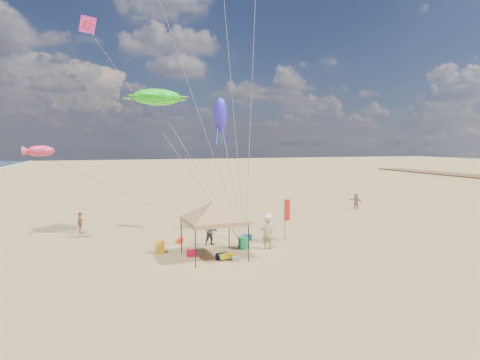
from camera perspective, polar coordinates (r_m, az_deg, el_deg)
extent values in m
plane|color=tan|center=(24.14, 2.28, -10.13)|extent=(280.00, 280.00, 0.00)
cylinder|color=black|center=(23.54, -8.45, -8.09)|extent=(0.06, 0.06, 1.99)
cylinder|color=black|center=(24.40, -1.58, -7.55)|extent=(0.06, 0.06, 1.99)
cylinder|color=black|center=(20.75, -6.44, -9.90)|extent=(0.06, 0.06, 1.99)
cylinder|color=black|center=(21.72, 1.24, -9.17)|extent=(0.06, 0.06, 1.99)
cube|color=#A17348|center=(22.31, -3.82, -5.86)|extent=(3.27, 3.27, 0.24)
pyramid|color=#A17348|center=(22.12, -3.84, -3.04)|extent=(6.01, 6.01, 0.99)
cylinder|color=black|center=(26.31, 6.43, -5.74)|extent=(0.04, 0.04, 2.80)
cube|color=red|center=(26.30, 6.82, -4.32)|extent=(0.41, 0.07, 1.40)
cube|color=red|center=(23.07, -7.00, -10.41)|extent=(0.54, 0.38, 0.38)
cube|color=#125094|center=(26.60, 1.02, -8.25)|extent=(0.54, 0.38, 0.38)
cylinder|color=#0D1C3A|center=(22.50, -2.67, -10.81)|extent=(0.69, 0.54, 0.36)
cylinder|color=#F7330D|center=(26.11, -8.61, -8.59)|extent=(0.54, 0.69, 0.36)
cube|color=#17803F|center=(24.52, 0.50, -9.03)|extent=(0.50, 0.50, 0.70)
cube|color=orange|center=(24.01, -11.44, -9.46)|extent=(0.50, 0.50, 0.70)
cube|color=gray|center=(21.96, -0.67, -11.32)|extent=(0.34, 0.30, 0.28)
cube|color=gold|center=(22.41, -1.88, -10.82)|extent=(0.90, 0.50, 0.24)
imported|color=tan|center=(24.33, 3.92, -7.68)|extent=(0.71, 0.47, 1.93)
imported|color=#363C4A|center=(25.17, -4.18, -7.47)|extent=(0.90, 0.74, 1.73)
imported|color=silver|center=(26.03, 4.01, -6.83)|extent=(1.31, 0.85, 1.92)
imported|color=#B66746|center=(30.50, -21.99, -5.74)|extent=(0.51, 0.97, 1.58)
imported|color=tan|center=(40.51, 16.34, -2.92)|extent=(0.96, 1.52, 1.57)
ellipsoid|color=#1DF11E|center=(27.73, -11.88, 11.59)|extent=(3.89, 3.48, 1.08)
ellipsoid|color=#DF325D|center=(27.53, -26.75, 3.76)|extent=(1.65, 0.94, 0.70)
ellipsoid|color=#3124C8|center=(28.40, -2.82, 9.31)|extent=(1.26, 1.26, 2.49)
cube|color=#FF2EB4|center=(33.50, -21.07, 20.12)|extent=(1.30, 1.03, 1.09)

